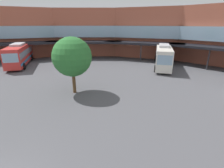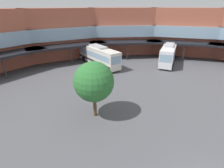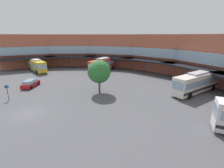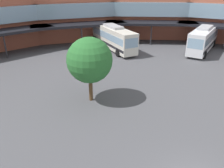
% 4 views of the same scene
% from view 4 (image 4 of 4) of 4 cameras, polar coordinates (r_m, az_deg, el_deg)
% --- Properties ---
extents(station_building, '(81.22, 48.23, 10.52)m').
position_cam_4_polar(station_building, '(30.10, -3.69, 13.96)').
color(station_building, '#AD5942').
rests_on(station_building, ground).
extents(bus_1, '(3.92, 11.95, 3.91)m').
position_cam_4_polar(bus_1, '(38.74, 0.31, 11.37)').
color(bus_1, silver).
rests_on(bus_1, ground).
extents(bus_3, '(9.75, 8.67, 3.96)m').
position_cam_4_polar(bus_3, '(40.19, 21.41, 10.23)').
color(bus_3, white).
rests_on(bus_3, ground).
extents(plaza_tree, '(4.17, 4.17, 6.11)m').
position_cam_4_polar(plaza_tree, '(21.12, -5.50, 5.77)').
color(plaza_tree, brown).
rests_on(plaza_tree, ground).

